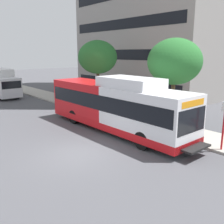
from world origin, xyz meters
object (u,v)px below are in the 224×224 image
Objects in this scene: bus_stop_sign_pole at (224,122)px; box_truck_background at (1,82)px; street_tree_near_stop at (175,62)px; street_tree_mid_block at (98,57)px; transit_bus at (115,106)px.

box_truck_background is at bearing 97.01° from bus_stop_sign_pole.
street_tree_near_stop is 0.85× the size of box_truck_background.
street_tree_mid_block is 13.27m from box_truck_background.
transit_bus is 8.75m from street_tree_mid_block.
transit_bus is 18.93m from box_truck_background.
street_tree_mid_block reaches higher than bus_stop_sign_pole.
bus_stop_sign_pole is (1.77, -6.47, -0.05)m from transit_bus.
street_tree_near_stop is at bearing -93.08° from street_tree_mid_block.
street_tree_near_stop is (3.60, -1.92, 2.80)m from transit_bus.
bus_stop_sign_pole is 14.14m from street_tree_mid_block.
bus_stop_sign_pole is at bearing -99.65° from street_tree_mid_block.
street_tree_mid_block is at bearing 86.92° from street_tree_near_stop.
street_tree_mid_block is at bearing 80.35° from bus_stop_sign_pole.
street_tree_near_stop is 21.56m from box_truck_background.
street_tree_mid_block reaches higher than street_tree_near_stop.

